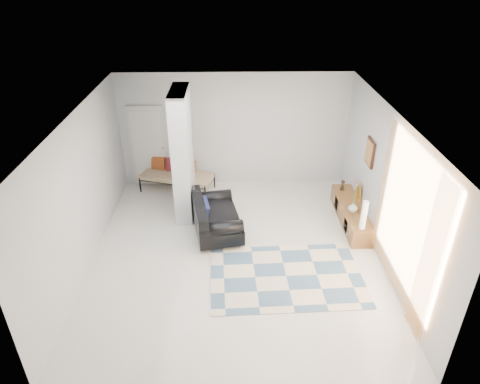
{
  "coord_description": "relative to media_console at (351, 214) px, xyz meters",
  "views": [
    {
      "loc": [
        -0.05,
        -6.73,
        5.15
      ],
      "look_at": [
        0.1,
        0.6,
        1.04
      ],
      "focal_mm": 32.0,
      "sensor_mm": 36.0,
      "label": 1
    }
  ],
  "objects": [
    {
      "name": "curtain",
      "position": [
        0.15,
        -2.23,
        1.25
      ],
      "size": [
        0.0,
        2.55,
        2.55
      ],
      "primitive_type": "plane",
      "rotation": [
        1.57,
        0.0,
        1.57
      ],
      "color": "orange",
      "rests_on": "wall_right"
    },
    {
      "name": "area_rug",
      "position": [
        -1.61,
        -1.79,
        -0.2
      ],
      "size": [
        2.81,
        1.93,
        0.01
      ],
      "primitive_type": "cube",
      "rotation": [
        0.0,
        0.0,
        0.04
      ],
      "color": "beige",
      "rests_on": "floor"
    },
    {
      "name": "bronze_figurine",
      "position": [
        -0.05,
        0.72,
        0.31
      ],
      "size": [
        0.12,
        0.12,
        0.24
      ],
      "primitive_type": null,
      "rotation": [
        0.0,
        0.0,
        -0.02
      ],
      "color": "#342417",
      "rests_on": "media_console"
    },
    {
      "name": "vase",
      "position": [
        -0.05,
        -0.23,
        0.3
      ],
      "size": [
        0.22,
        0.22,
        0.21
      ],
      "primitive_type": "imported",
      "rotation": [
        0.0,
        0.0,
        0.07
      ],
      "color": "silver",
      "rests_on": "media_console"
    },
    {
      "name": "wall_front",
      "position": [
        -2.52,
        -4.08,
        1.2
      ],
      "size": [
        6.0,
        0.0,
        6.0
      ],
      "primitive_type": "plane",
      "rotation": [
        -1.57,
        0.0,
        0.0
      ],
      "color": "silver",
      "rests_on": "ground"
    },
    {
      "name": "loveseat",
      "position": [
        -2.97,
        -0.33,
        0.15
      ],
      "size": [
        1.16,
        1.66,
        0.76
      ],
      "rotation": [
        0.0,
        0.0,
        0.19
      ],
      "color": "silver",
      "rests_on": "floor"
    },
    {
      "name": "floor",
      "position": [
        -2.52,
        -1.08,
        -0.2
      ],
      "size": [
        6.0,
        6.0,
        0.0
      ],
      "primitive_type": "plane",
      "color": "beige",
      "rests_on": "ground"
    },
    {
      "name": "hallway_door",
      "position": [
        -4.62,
        1.88,
        0.82
      ],
      "size": [
        0.85,
        0.06,
        2.04
      ],
      "primitive_type": "cube",
      "color": "beige",
      "rests_on": "floor"
    },
    {
      "name": "ceiling",
      "position": [
        -2.52,
        -1.08,
        2.6
      ],
      "size": [
        6.0,
        6.0,
        0.0
      ],
      "primitive_type": "plane",
      "rotation": [
        3.14,
        0.0,
        0.0
      ],
      "color": "white",
      "rests_on": "wall_back"
    },
    {
      "name": "wall_back",
      "position": [
        -2.52,
        1.92,
        1.2
      ],
      "size": [
        6.0,
        0.0,
        6.0
      ],
      "primitive_type": "plane",
      "rotation": [
        1.57,
        0.0,
        0.0
      ],
      "color": "silver",
      "rests_on": "ground"
    },
    {
      "name": "media_console",
      "position": [
        0.0,
        0.0,
        0.0
      ],
      "size": [
        0.45,
        1.99,
        0.8
      ],
      "color": "brown",
      "rests_on": "floor"
    },
    {
      "name": "wall_left",
      "position": [
        -5.27,
        -1.08,
        1.2
      ],
      "size": [
        0.0,
        6.0,
        6.0
      ],
      "primitive_type": "plane",
      "rotation": [
        1.57,
        0.0,
        1.57
      ],
      "color": "silver",
      "rests_on": "ground"
    },
    {
      "name": "wall_art",
      "position": [
        0.2,
        -0.0,
        1.45
      ],
      "size": [
        0.04,
        0.45,
        0.55
      ],
      "primitive_type": "cube",
      "color": "#35190E",
      "rests_on": "wall_right"
    },
    {
      "name": "daybed",
      "position": [
        -3.94,
        1.55,
        0.21
      ],
      "size": [
        1.84,
        1.18,
        0.77
      ],
      "rotation": [
        0.0,
        0.0,
        -0.29
      ],
      "color": "black",
      "rests_on": "floor"
    },
    {
      "name": "cylinder_lamp",
      "position": [
        -0.02,
        -0.85,
        0.5
      ],
      "size": [
        0.11,
        0.11,
        0.61
      ],
      "primitive_type": "cylinder",
      "color": "white",
      "rests_on": "media_console"
    },
    {
      "name": "partition_column",
      "position": [
        -3.62,
        0.52,
        1.2
      ],
      "size": [
        0.35,
        1.2,
        2.8
      ],
      "primitive_type": "cube",
      "color": "silver",
      "rests_on": "floor"
    },
    {
      "name": "wall_right",
      "position": [
        0.23,
        -1.08,
        1.2
      ],
      "size": [
        0.0,
        6.0,
        6.0
      ],
      "primitive_type": "plane",
      "rotation": [
        1.57,
        0.0,
        -1.57
      ],
      "color": "silver",
      "rests_on": "ground"
    }
  ]
}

